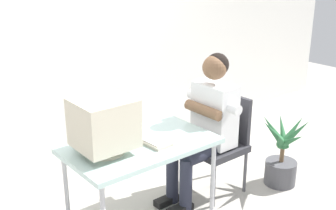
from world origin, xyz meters
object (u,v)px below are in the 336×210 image
desk (141,150)px  person_seated (206,121)px  crt_monitor (104,123)px  office_chair (221,139)px  potted_plant (282,156)px  keyboard (148,139)px

desk → person_seated: size_ratio=0.88×
crt_monitor → person_seated: (1.01, -0.00, -0.23)m
office_chair → potted_plant: 0.64m
crt_monitor → potted_plant: size_ratio=0.59×
person_seated → desk: bearing=-178.1°
keyboard → person_seated: (0.65, 0.02, -0.02)m
person_seated → crt_monitor: bearing=179.9°
crt_monitor → keyboard: size_ratio=0.99×
office_chair → potted_plant: office_chair is taller
crt_monitor → person_seated: size_ratio=0.31×
crt_monitor → office_chair: (1.20, -0.00, -0.45)m
keyboard → office_chair: size_ratio=0.46×
person_seated → potted_plant: person_seated is taller
desk → potted_plant: (1.42, -0.29, -0.38)m
desk → crt_monitor: bearing=175.2°
crt_monitor → person_seated: bearing=-0.1°
desk → potted_plant: desk is taller
desk → crt_monitor: (-0.30, 0.02, 0.29)m
desk → keyboard: (0.07, 0.00, 0.07)m
person_seated → office_chair: bearing=0.0°
desk → crt_monitor: 0.41m
crt_monitor → office_chair: crt_monitor is taller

